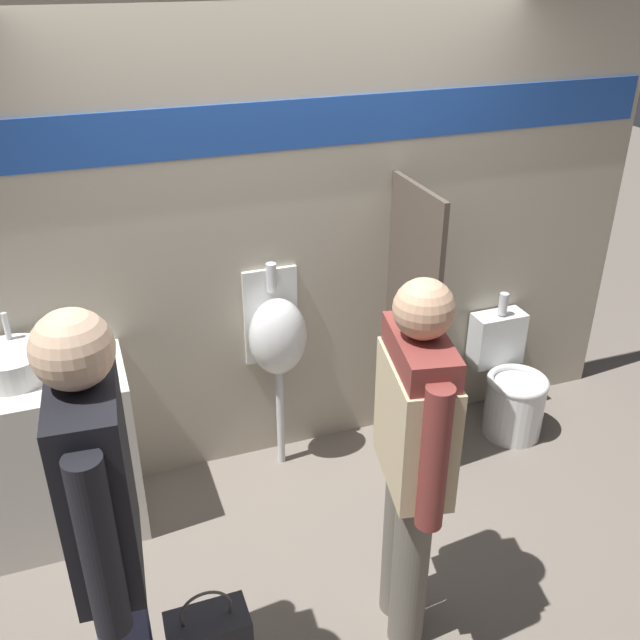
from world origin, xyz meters
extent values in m
plane|color=#70665B|center=(0.00, 0.00, 0.00)|extent=(16.00, 16.00, 0.00)
cube|color=#B2A893|center=(0.00, 0.60, 1.35)|extent=(4.21, 0.06, 2.70)
cube|color=#1E479E|center=(0.00, 0.56, 1.94)|extent=(4.13, 0.01, 0.24)
cube|color=silver|center=(-1.51, 0.31, 0.46)|extent=(1.09, 0.51, 0.91)
cylinder|color=silver|center=(-1.46, 0.36, 0.98)|extent=(0.35, 0.35, 0.14)
cylinder|color=silver|center=(-1.46, 0.49, 1.12)|extent=(0.03, 0.03, 0.14)
cube|color=#B7B7BC|center=(-1.18, 0.21, 0.92)|extent=(0.07, 0.14, 0.01)
cube|color=#4C4238|center=(0.57, 0.28, 0.83)|extent=(0.03, 0.57, 1.65)
cylinder|color=silver|center=(-0.15, 0.43, 0.32)|extent=(0.04, 0.04, 0.64)
ellipsoid|color=silver|center=(-0.15, 0.43, 0.84)|extent=(0.32, 0.26, 0.45)
cube|color=silver|center=(-0.15, 0.56, 0.91)|extent=(0.30, 0.02, 0.56)
cylinder|color=silver|center=(-0.15, 0.52, 1.16)|extent=(0.06, 0.06, 0.16)
cylinder|color=silver|center=(1.29, 0.21, 0.18)|extent=(0.36, 0.36, 0.36)
torus|color=silver|center=(1.29, 0.21, 0.38)|extent=(0.37, 0.37, 0.04)
cube|color=silver|center=(1.29, 0.48, 0.53)|extent=(0.33, 0.16, 0.34)
cylinder|color=silver|center=(1.29, 0.46, 0.78)|extent=(0.06, 0.06, 0.14)
cylinder|color=#666056|center=(0.01, -0.91, 0.41)|extent=(0.15, 0.15, 0.82)
cylinder|color=#666056|center=(0.04, -0.75, 0.41)|extent=(0.15, 0.15, 0.82)
cube|color=brown|center=(0.03, -0.83, 1.15)|extent=(0.27, 0.46, 0.65)
cube|color=#C6B289|center=(0.03, -0.83, 1.10)|extent=(0.30, 0.49, 0.52)
cylinder|color=brown|center=(-0.02, -1.07, 1.12)|extent=(0.10, 0.10, 0.60)
cylinder|color=brown|center=(0.07, -0.59, 1.12)|extent=(0.10, 0.10, 0.60)
sphere|color=tan|center=(0.03, -0.83, 1.59)|extent=(0.22, 0.22, 0.22)
cylinder|color=#282D4C|center=(-1.13, -0.84, 0.44)|extent=(0.17, 0.17, 0.89)
cube|color=black|center=(-1.14, -0.93, 1.24)|extent=(0.24, 0.48, 0.70)
cylinder|color=black|center=(-1.16, -1.19, 1.20)|extent=(0.11, 0.11, 0.65)
cylinder|color=black|center=(-1.12, -0.66, 1.20)|extent=(0.11, 0.11, 0.65)
sphere|color=beige|center=(-1.14, -0.93, 1.71)|extent=(0.24, 0.24, 0.24)
torus|color=#4C4742|center=(-0.84, -0.88, 0.46)|extent=(0.20, 0.01, 0.20)
camera|label=1|loc=(-1.07, -2.80, 2.72)|focal=40.00mm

